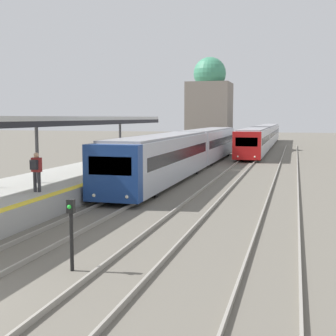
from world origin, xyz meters
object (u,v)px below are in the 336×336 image
at_px(train_far, 263,136).
at_px(signal_post_near, 71,227).
at_px(train_near, 190,148).
at_px(person_on_platform, 36,169).

bearing_deg(train_far, signal_post_near, -91.56).
bearing_deg(signal_post_near, train_near, 95.24).
relative_size(person_on_platform, train_far, 0.04).
height_order(person_on_platform, train_near, train_near).
relative_size(train_near, train_far, 0.74).
height_order(train_near, signal_post_near, train_near).
relative_size(train_near, signal_post_near, 16.95).
bearing_deg(train_far, train_near, -97.37).
xyz_separation_m(person_on_platform, train_far, (6.29, 45.99, -0.28)).
height_order(train_far, signal_post_near, train_far).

